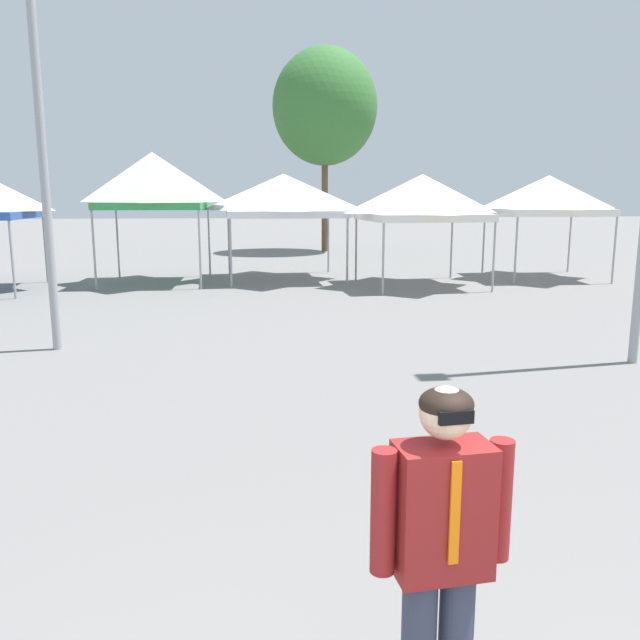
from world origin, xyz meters
The scene contains 7 objects.
canopy_tent_behind_right centered at (-3.23, 18.38, 2.93)m, with size 3.06×3.06×3.73m.
canopy_tent_center centered at (0.52, 18.77, 2.52)m, with size 3.56×3.56×3.15m.
canopy_tent_right_of_center centered at (4.25, 16.90, 2.47)m, with size 3.36×3.36×3.11m.
canopy_tent_far_left centered at (8.53, 18.20, 2.52)m, with size 3.19×3.19×3.12m.
person_foreground centered at (0.16, 1.43, 1.03)m, with size 0.65×0.28×1.78m.
light_pole_near_lift centered at (-3.85, 10.05, 4.89)m, with size 0.36×0.36×8.66m.
tree_behind_tents_center centered at (2.94, 28.42, 6.28)m, with size 4.57×4.57×8.80m.
Camera 1 is at (-0.68, -1.15, 2.58)m, focal length 36.84 mm.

